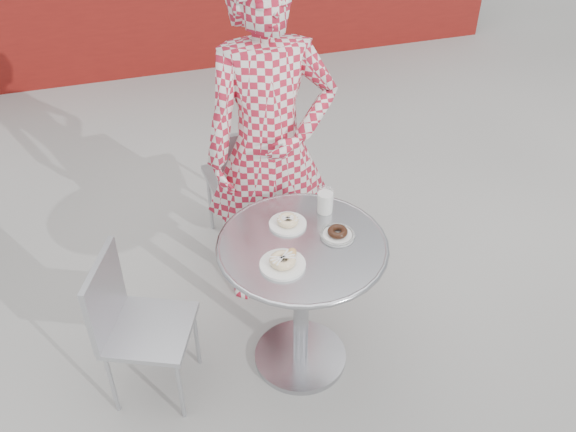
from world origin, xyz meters
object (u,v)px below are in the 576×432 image
object	(u,v)px
chair_far	(247,205)
plate_far	(288,222)
milk_cup	(325,202)
plate_checker	(337,234)
chair_left	(152,352)
plate_near	(283,262)
bistro_table	(302,275)
seated_person	(270,149)

from	to	relation	value
chair_far	plate_far	world-z (taller)	chair_far
milk_cup	plate_checker	bearing A→B (deg)	-91.54
chair_left	plate_far	bearing A→B (deg)	-58.46
chair_left	plate_near	world-z (taller)	plate_near
chair_left	plate_far	distance (m)	0.91
chair_left	plate_near	distance (m)	0.84
plate_checker	bistro_table	bearing A→B (deg)	-177.58
bistro_table	plate_far	xyz separation A→B (m)	(-0.02, 0.15, 0.21)
chair_far	bistro_table	bearing A→B (deg)	88.04
bistro_table	plate_far	size ratio (longest dim) A/B	4.52
chair_left	plate_near	xyz separation A→B (m)	(0.61, -0.15, 0.56)
chair_left	milk_cup	distance (m)	1.10
seated_person	plate_checker	xyz separation A→B (m)	(0.15, -0.58, -0.13)
seated_person	plate_near	world-z (taller)	seated_person
chair_far	milk_cup	xyz separation A→B (m)	(0.20, -0.80, 0.56)
seated_person	chair_left	bearing A→B (deg)	-140.67
bistro_table	plate_near	size ratio (longest dim) A/B	3.96
plate_checker	milk_cup	xyz separation A→B (m)	(0.01, 0.19, 0.05)
chair_far	seated_person	size ratio (longest dim) A/B	0.49
plate_far	plate_near	size ratio (longest dim) A/B	0.87
seated_person	milk_cup	size ratio (longest dim) A/B	14.66
plate_near	chair_far	bearing A→B (deg)	85.30
plate_far	plate_near	distance (m)	0.28
chair_far	plate_checker	world-z (taller)	chair_far
plate_far	plate_near	xyz separation A→B (m)	(-0.10, -0.26, 0.00)
bistro_table	chair_far	size ratio (longest dim) A/B	0.87
milk_cup	chair_left	bearing A→B (deg)	-170.48
seated_person	plate_checker	world-z (taller)	seated_person
chair_far	seated_person	distance (m)	0.76
plate_far	milk_cup	distance (m)	0.21
chair_left	seated_person	size ratio (longest dim) A/B	0.43
plate_far	bistro_table	bearing A→B (deg)	-80.66
seated_person	plate_near	distance (m)	0.73
plate_far	seated_person	bearing A→B (deg)	84.93
plate_checker	milk_cup	world-z (taller)	milk_cup
seated_person	milk_cup	bearing A→B (deg)	-65.21
chair_far	plate_far	bearing A→B (deg)	86.71
plate_checker	chair_left	bearing A→B (deg)	177.74
chair_far	chair_left	world-z (taller)	chair_far
chair_left	plate_far	size ratio (longest dim) A/B	4.59
seated_person	milk_cup	world-z (taller)	seated_person
seated_person	plate_far	xyz separation A→B (m)	(-0.04, -0.44, -0.12)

